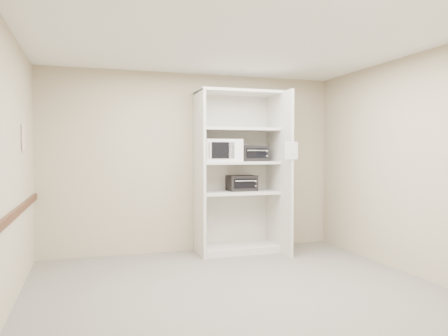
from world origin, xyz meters
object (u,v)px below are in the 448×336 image
object	(u,v)px
toaster_oven_upper	(253,153)
microwave	(221,150)
toaster_oven_lower	(242,183)
shelving_unit	(241,177)

from	to	relation	value
toaster_oven_upper	microwave	bearing A→B (deg)	-177.43
microwave	toaster_oven_lower	world-z (taller)	microwave
toaster_oven_upper	toaster_oven_lower	size ratio (longest dim) A/B	0.98
microwave	toaster_oven_upper	bearing A→B (deg)	6.39
toaster_oven_lower	shelving_unit	bearing A→B (deg)	-121.84
shelving_unit	toaster_oven_upper	size ratio (longest dim) A/B	5.86
shelving_unit	microwave	world-z (taller)	shelving_unit
shelving_unit	microwave	size ratio (longest dim) A/B	4.42
microwave	toaster_oven_upper	xyz separation A→B (m)	(0.51, 0.04, -0.05)
shelving_unit	toaster_oven_lower	xyz separation A→B (m)	(0.04, 0.06, -0.09)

